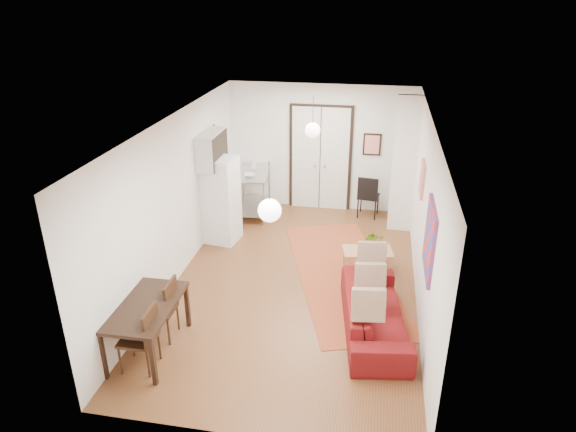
% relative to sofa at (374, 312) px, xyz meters
% --- Properties ---
extents(floor, '(7.00, 7.00, 0.00)m').
position_rel_sofa_xyz_m(floor, '(-1.41, 1.16, -0.33)').
color(floor, brown).
rests_on(floor, ground).
extents(ceiling, '(4.20, 7.00, 0.02)m').
position_rel_sofa_xyz_m(ceiling, '(-1.41, 1.16, 2.57)').
color(ceiling, white).
rests_on(ceiling, wall_back).
extents(wall_back, '(4.20, 0.02, 2.90)m').
position_rel_sofa_xyz_m(wall_back, '(-1.41, 4.66, 1.12)').
color(wall_back, white).
rests_on(wall_back, floor).
extents(wall_front, '(4.20, 0.02, 2.90)m').
position_rel_sofa_xyz_m(wall_front, '(-1.41, -2.34, 1.12)').
color(wall_front, white).
rests_on(wall_front, floor).
extents(wall_left, '(0.02, 7.00, 2.90)m').
position_rel_sofa_xyz_m(wall_left, '(-3.51, 1.16, 1.12)').
color(wall_left, white).
rests_on(wall_left, floor).
extents(wall_right, '(0.02, 7.00, 2.90)m').
position_rel_sofa_xyz_m(wall_right, '(0.69, 1.16, 1.12)').
color(wall_right, white).
rests_on(wall_right, floor).
extents(double_doors, '(1.44, 0.06, 2.50)m').
position_rel_sofa_xyz_m(double_doors, '(-1.41, 4.62, 0.87)').
color(double_doors, white).
rests_on(double_doors, wall_back).
extents(stub_partition, '(0.50, 0.10, 2.90)m').
position_rel_sofa_xyz_m(stub_partition, '(0.44, 3.71, 1.12)').
color(stub_partition, white).
rests_on(stub_partition, floor).
extents(wall_cabinet, '(0.35, 1.00, 0.70)m').
position_rel_sofa_xyz_m(wall_cabinet, '(-3.33, 2.66, 1.57)').
color(wall_cabinet, silver).
rests_on(wall_cabinet, wall_left).
extents(painting_popart, '(0.05, 1.00, 1.00)m').
position_rel_sofa_xyz_m(painting_popart, '(0.66, -0.09, 1.32)').
color(painting_popart, red).
rests_on(painting_popart, wall_right).
extents(painting_abstract, '(0.05, 0.50, 0.60)m').
position_rel_sofa_xyz_m(painting_abstract, '(0.66, 1.96, 1.47)').
color(painting_abstract, beige).
rests_on(painting_abstract, wall_right).
extents(poster_back, '(0.40, 0.03, 0.50)m').
position_rel_sofa_xyz_m(poster_back, '(-0.26, 4.63, 1.27)').
color(poster_back, red).
rests_on(poster_back, wall_back).
extents(print_left, '(0.03, 0.44, 0.54)m').
position_rel_sofa_xyz_m(print_left, '(-3.48, 3.16, 1.62)').
color(print_left, olive).
rests_on(print_left, wall_left).
extents(pendant_back, '(0.30, 0.30, 0.80)m').
position_rel_sofa_xyz_m(pendant_back, '(-1.41, 3.16, 1.92)').
color(pendant_back, silver).
rests_on(pendant_back, ceiling).
extents(pendant_front, '(0.30, 0.30, 0.80)m').
position_rel_sofa_xyz_m(pendant_front, '(-1.41, -0.84, 1.92)').
color(pendant_front, silver).
rests_on(pendant_front, ceiling).
extents(kilim_rug, '(2.76, 4.48, 0.01)m').
position_rel_sofa_xyz_m(kilim_rug, '(-0.60, 1.58, -0.32)').
color(kilim_rug, '#A8482A').
rests_on(kilim_rug, floor).
extents(sofa, '(1.18, 2.34, 0.65)m').
position_rel_sofa_xyz_m(sofa, '(0.00, 0.00, 0.00)').
color(sofa, maroon).
rests_on(sofa, floor).
extents(coffee_table, '(0.97, 0.65, 0.40)m').
position_rel_sofa_xyz_m(coffee_table, '(-0.17, 1.85, 0.02)').
color(coffee_table, '#AB8451').
rests_on(coffee_table, floor).
extents(potted_plant, '(0.36, 0.40, 0.39)m').
position_rel_sofa_xyz_m(potted_plant, '(-0.07, 1.85, 0.26)').
color(potted_plant, '#2E6732').
rests_on(potted_plant, coffee_table).
extents(kitchen_counter, '(0.81, 1.40, 1.02)m').
position_rel_sofa_xyz_m(kitchen_counter, '(-2.84, 3.97, 0.35)').
color(kitchen_counter, '#B5B9BB').
rests_on(kitchen_counter, floor).
extents(bowl, '(0.26, 0.26, 0.06)m').
position_rel_sofa_xyz_m(bowl, '(-2.84, 3.67, 0.72)').
color(bowl, white).
rests_on(bowl, kitchen_counter).
extents(soap_bottle, '(0.11, 0.11, 0.21)m').
position_rel_sofa_xyz_m(soap_bottle, '(-2.89, 4.22, 0.80)').
color(soap_bottle, '#53AAB4').
rests_on(soap_bottle, kitchen_counter).
extents(fridge, '(0.71, 0.71, 1.77)m').
position_rel_sofa_xyz_m(fridge, '(-3.16, 2.56, 0.56)').
color(fridge, white).
rests_on(fridge, floor).
extents(dining_table, '(0.82, 1.41, 0.78)m').
position_rel_sofa_xyz_m(dining_table, '(-3.16, -1.06, 0.36)').
color(dining_table, black).
rests_on(dining_table, floor).
extents(dining_chair_near, '(0.47, 0.65, 0.96)m').
position_rel_sofa_xyz_m(dining_chair_near, '(-3.14, -0.61, 0.23)').
color(dining_chair_near, '#382211').
rests_on(dining_chair_near, floor).
extents(dining_chair_far, '(0.47, 0.65, 0.96)m').
position_rel_sofa_xyz_m(dining_chair_far, '(-3.14, -1.31, 0.23)').
color(dining_chair_far, '#382211').
rests_on(dining_chair_far, floor).
extents(black_side_chair, '(0.51, 0.51, 0.99)m').
position_rel_sofa_xyz_m(black_side_chair, '(-0.25, 4.41, 0.25)').
color(black_side_chair, black).
rests_on(black_side_chair, floor).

